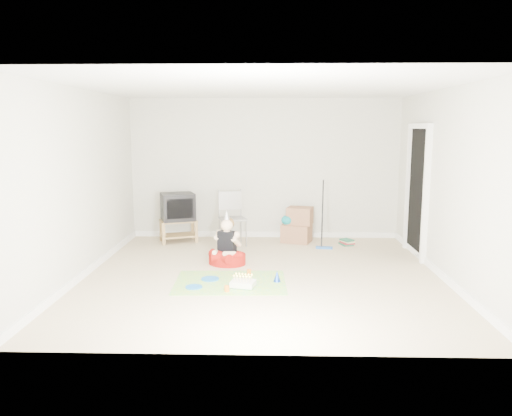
{
  "coord_description": "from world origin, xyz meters",
  "views": [
    {
      "loc": [
        0.11,
        -6.81,
        2.08
      ],
      "look_at": [
        -0.1,
        0.4,
        0.9
      ],
      "focal_mm": 35.0,
      "sensor_mm": 36.0,
      "label": 1
    }
  ],
  "objects_px": {
    "folding_chair": "(233,219)",
    "seated_woman": "(227,252)",
    "crt_tv": "(178,207)",
    "cardboard_boxes": "(297,225)",
    "tv_stand": "(178,229)",
    "birthday_cake": "(243,284)"
  },
  "relations": [
    {
      "from": "crt_tv",
      "to": "birthday_cake",
      "type": "xyz_separation_m",
      "value": [
        1.32,
        -2.58,
        -0.61
      ]
    },
    {
      "from": "folding_chair",
      "to": "cardboard_boxes",
      "type": "height_order",
      "value": "folding_chair"
    },
    {
      "from": "seated_woman",
      "to": "crt_tv",
      "type": "bearing_deg",
      "value": 124.85
    },
    {
      "from": "folding_chair",
      "to": "crt_tv",
      "type": "bearing_deg",
      "value": 167.39
    },
    {
      "from": "crt_tv",
      "to": "folding_chair",
      "type": "distance_m",
      "value": 1.05
    },
    {
      "from": "folding_chair",
      "to": "cardboard_boxes",
      "type": "distance_m",
      "value": 1.2
    },
    {
      "from": "cardboard_boxes",
      "to": "seated_woman",
      "type": "xyz_separation_m",
      "value": [
        -1.15,
        -1.5,
        -0.12
      ]
    },
    {
      "from": "cardboard_boxes",
      "to": "birthday_cake",
      "type": "distance_m",
      "value": 2.78
    },
    {
      "from": "folding_chair",
      "to": "birthday_cake",
      "type": "distance_m",
      "value": 2.42
    },
    {
      "from": "birthday_cake",
      "to": "seated_woman",
      "type": "bearing_deg",
      "value": 105.14
    },
    {
      "from": "tv_stand",
      "to": "cardboard_boxes",
      "type": "height_order",
      "value": "cardboard_boxes"
    },
    {
      "from": "crt_tv",
      "to": "cardboard_boxes",
      "type": "distance_m",
      "value": 2.19
    },
    {
      "from": "folding_chair",
      "to": "seated_woman",
      "type": "distance_m",
      "value": 1.27
    },
    {
      "from": "birthday_cake",
      "to": "crt_tv",
      "type": "bearing_deg",
      "value": 117.06
    },
    {
      "from": "tv_stand",
      "to": "folding_chair",
      "type": "distance_m",
      "value": 1.06
    },
    {
      "from": "cardboard_boxes",
      "to": "seated_woman",
      "type": "distance_m",
      "value": 1.9
    },
    {
      "from": "folding_chair",
      "to": "seated_woman",
      "type": "bearing_deg",
      "value": -89.7
    },
    {
      "from": "folding_chair",
      "to": "birthday_cake",
      "type": "xyz_separation_m",
      "value": [
        0.31,
        -2.36,
        -0.43
      ]
    },
    {
      "from": "tv_stand",
      "to": "crt_tv",
      "type": "xyz_separation_m",
      "value": [
        -0.0,
        0.0,
        0.41
      ]
    },
    {
      "from": "birthday_cake",
      "to": "folding_chair",
      "type": "bearing_deg",
      "value": 97.51
    },
    {
      "from": "tv_stand",
      "to": "birthday_cake",
      "type": "relative_size",
      "value": 2.13
    },
    {
      "from": "tv_stand",
      "to": "folding_chair",
      "type": "relative_size",
      "value": 0.76
    }
  ]
}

